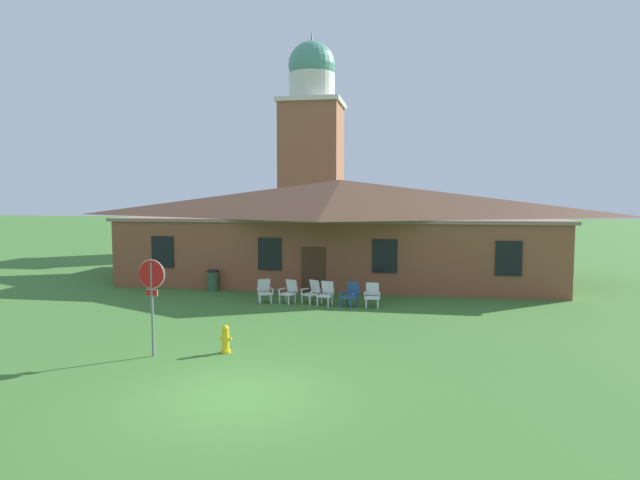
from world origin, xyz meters
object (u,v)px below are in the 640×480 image
stop_sign (152,288)px  lawn_chair_near_door (289,291)px  lawn_chair_middle (326,293)px  trash_bin (213,280)px  lawn_chair_right_end (351,294)px  lawn_chair_left_end (312,291)px  lawn_chair_far_side (372,294)px  fire_hydrant (226,340)px  lawn_chair_by_porch (265,290)px

stop_sign → lawn_chair_near_door: (2.03, 7.87, -1.41)m
lawn_chair_middle → trash_bin: (-5.72, 2.26, -0.00)m
stop_sign → lawn_chair_right_end: 9.05m
lawn_chair_near_door → lawn_chair_left_end: size_ratio=1.00×
lawn_chair_left_end → lawn_chair_right_end: (1.65, -0.30, 0.00)m
lawn_chair_right_end → lawn_chair_near_door: bearing=175.0°
lawn_chair_right_end → lawn_chair_far_side: 0.87m
lawn_chair_right_end → trash_bin: (-6.74, 2.36, -0.00)m
lawn_chair_left_end → lawn_chair_middle: (0.63, -0.21, 0.00)m
lawn_chair_right_end → fire_hydrant: bearing=-111.6°
stop_sign → lawn_chair_right_end: (4.62, 7.65, -1.41)m
lawn_chair_by_porch → trash_bin: trash_bin is taller
lawn_chair_by_porch → lawn_chair_far_side: bearing=-2.1°
fire_hydrant → trash_bin: (-3.98, 9.35, 0.12)m
lawn_chair_far_side → fire_hydrant: 7.88m
lawn_chair_left_end → lawn_chair_middle: bearing=-18.3°
lawn_chair_left_end → stop_sign: bearing=-110.5°
stop_sign → lawn_chair_near_door: stop_sign is taller
lawn_chair_left_end → lawn_chair_middle: size_ratio=1.00×
lawn_chair_by_porch → lawn_chair_near_door: 1.04m
stop_sign → lawn_chair_left_end: size_ratio=2.82×
lawn_chair_by_porch → lawn_chair_right_end: same height
stop_sign → fire_hydrant: 2.50m
fire_hydrant → lawn_chair_middle: bearing=76.2°
lawn_chair_near_door → lawn_chair_right_end: size_ratio=1.00×
lawn_chair_by_porch → lawn_chair_far_side: 4.50m
lawn_chair_by_porch → lawn_chair_left_end: same height
lawn_chair_right_end → stop_sign: bearing=-121.2°
lawn_chair_near_door → lawn_chair_middle: bearing=-4.9°
lawn_chair_far_side → lawn_chair_middle: bearing=177.3°
lawn_chair_near_door → lawn_chair_left_end: bearing=4.4°
lawn_chair_by_porch → lawn_chair_right_end: bearing=-2.7°
fire_hydrant → trash_bin: size_ratio=0.81×
stop_sign → lawn_chair_far_side: (5.49, 7.65, -1.41)m
trash_bin → fire_hydrant: bearing=-66.9°
lawn_chair_near_door → lawn_chair_right_end: 2.60m
stop_sign → lawn_chair_left_end: (2.98, 7.95, -1.41)m
lawn_chair_far_side → lawn_chair_left_end: bearing=173.3°
lawn_chair_near_door → lawn_chair_far_side: (3.46, -0.22, 0.00)m
lawn_chair_right_end → trash_bin: trash_bin is taller
lawn_chair_left_end → fire_hydrant: 7.38m
lawn_chair_left_end → fire_hydrant: bearing=-98.7°
stop_sign → lawn_chair_left_end: bearing=69.5°
lawn_chair_middle → lawn_chair_right_end: bearing=-5.2°
lawn_chair_left_end → fire_hydrant: (-1.12, -7.29, -0.12)m
fire_hydrant → lawn_chair_by_porch: bearing=96.9°
lawn_chair_left_end → fire_hydrant: size_ratio=1.21×
stop_sign → lawn_chair_by_porch: stop_sign is taller
lawn_chair_far_side → fire_hydrant: size_ratio=1.21×
lawn_chair_right_end → fire_hydrant: size_ratio=1.21×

